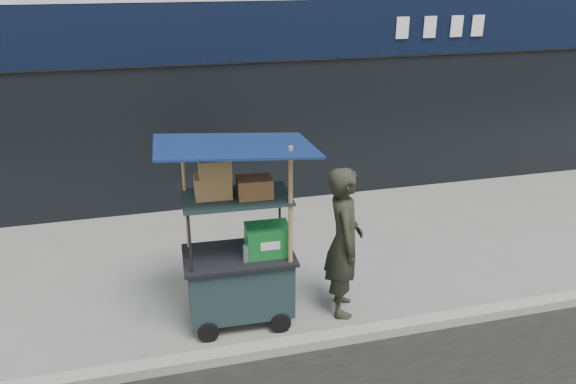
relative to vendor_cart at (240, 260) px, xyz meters
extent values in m
plane|color=slate|center=(1.18, -0.50, -0.78)|extent=(80.00, 80.00, 0.00)
cube|color=gray|center=(1.18, -0.70, -0.72)|extent=(80.00, 0.18, 0.12)
cube|color=black|center=(1.18, 3.36, 2.12)|extent=(15.68, 0.06, 0.90)
cube|color=black|center=(1.18, 3.40, 0.42)|extent=(15.68, 0.04, 2.40)
cube|color=black|center=(-0.02, 0.01, -0.30)|extent=(1.19, 0.73, 0.68)
cylinder|color=black|center=(-0.44, -0.34, -0.67)|extent=(0.23, 0.06, 0.23)
cylinder|color=black|center=(0.38, -0.37, -0.67)|extent=(0.23, 0.06, 0.23)
cube|color=black|center=(-0.02, 0.01, 0.06)|extent=(1.27, 0.81, 0.04)
cylinder|color=black|center=(-0.56, -0.26, 0.41)|extent=(0.03, 0.03, 0.73)
cylinder|color=black|center=(0.51, -0.31, 0.41)|extent=(0.03, 0.03, 0.73)
cylinder|color=black|center=(-0.54, 0.32, 0.41)|extent=(0.03, 0.03, 0.73)
cylinder|color=black|center=(0.53, 0.28, 0.41)|extent=(0.03, 0.03, 0.73)
cube|color=black|center=(-0.02, 0.01, 0.77)|extent=(1.19, 0.73, 0.03)
cylinder|color=#9E7547|center=(0.51, -0.31, 0.31)|extent=(0.05, 0.05, 2.18)
cylinder|color=#9E7547|center=(-0.54, 0.32, 0.26)|extent=(0.04, 0.04, 2.09)
cube|color=#0D194B|center=(-0.02, 0.01, 1.35)|extent=(1.69, 1.23, 0.19)
cube|color=#0F6426|center=(0.31, -0.06, 0.25)|extent=(0.50, 0.36, 0.34)
cylinder|color=silver|center=(0.03, -0.19, 0.18)|extent=(0.07, 0.07, 0.19)
cylinder|color=#1832B5|center=(0.03, -0.19, 0.29)|extent=(0.03, 0.03, 0.02)
cube|color=brown|center=(-0.26, 0.06, 0.91)|extent=(0.40, 0.31, 0.24)
cube|color=brown|center=(0.18, -0.05, 0.89)|extent=(0.38, 0.29, 0.21)
cube|color=brown|center=(-0.23, 0.04, 1.12)|extent=(0.35, 0.27, 0.19)
imported|color=#27291E|center=(1.20, -0.10, 0.13)|extent=(0.58, 0.75, 1.82)
camera|label=1|loc=(-0.88, -5.53, 3.11)|focal=35.00mm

